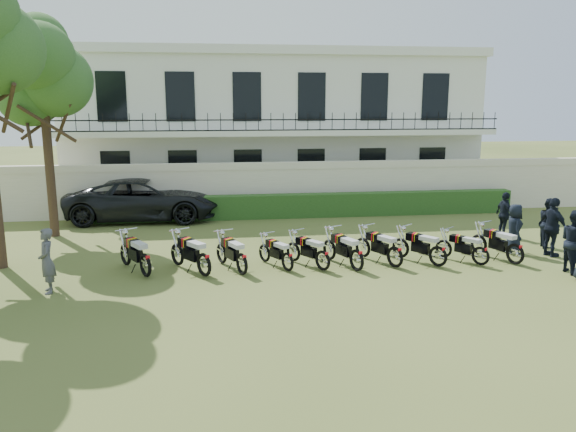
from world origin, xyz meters
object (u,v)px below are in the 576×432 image
at_px(tree_west_near, 43,72).
at_px(motorcycle_0, 145,260).
at_px(motorcycle_8, 481,251).
at_px(suv, 144,199).
at_px(motorcycle_6, 395,252).
at_px(officer_1, 575,241).
at_px(officer_2, 553,227).
at_px(officer_5, 505,215).
at_px(motorcycle_4, 323,256).
at_px(officer_4, 549,223).
at_px(inspector, 47,261).
at_px(motorcycle_3, 288,257).
at_px(motorcycle_7, 438,251).
at_px(motorcycle_9, 515,249).
at_px(motorcycle_1, 204,259).
at_px(motorcycle_5, 357,255).
at_px(motorcycle_2, 242,259).
at_px(officer_3, 514,229).

height_order(tree_west_near, motorcycle_0, tree_west_near).
xyz_separation_m(motorcycle_8, suv, (-10.84, 8.32, 0.41)).
distance_m(motorcycle_6, officer_1, 5.12).
relative_size(motorcycle_8, officer_2, 0.78).
bearing_deg(officer_5, officer_2, -179.60).
bearing_deg(motorcycle_4, officer_5, -9.04).
relative_size(motorcycle_6, officer_1, 0.98).
relative_size(tree_west_near, officer_5, 4.76).
height_order(officer_1, officer_4, officer_1).
distance_m(inspector, officer_4, 15.80).
bearing_deg(inspector, motorcycle_3, 80.92).
distance_m(motorcycle_0, motorcycle_7, 8.57).
relative_size(motorcycle_3, motorcycle_9, 0.83).
height_order(motorcycle_1, officer_4, officer_4).
height_order(motorcycle_1, motorcycle_7, motorcycle_1).
bearing_deg(motorcycle_4, officer_1, -41.68).
xyz_separation_m(motorcycle_4, motorcycle_8, (4.83, -0.12, -0.02)).
bearing_deg(officer_2, officer_4, -40.51).
bearing_deg(suv, motorcycle_8, -125.73).
bearing_deg(motorcycle_4, motorcycle_7, -34.27).
xyz_separation_m(motorcycle_3, officer_2, (8.62, 0.54, 0.51)).
relative_size(motorcycle_3, motorcycle_5, 0.83).
bearing_deg(motorcycle_3, officer_4, -18.40).
bearing_deg(motorcycle_2, suv, 90.08).
xyz_separation_m(motorcycle_5, motorcycle_9, (4.95, 0.03, -0.00)).
height_order(motorcycle_4, motorcycle_9, motorcycle_9).
bearing_deg(officer_1, officer_5, -2.21).
xyz_separation_m(tree_west_near, suv, (2.92, 2.54, -5.02)).
height_order(officer_3, officer_5, officer_5).
distance_m(motorcycle_0, motorcycle_4, 5.07).
relative_size(officer_2, officer_3, 1.17).
xyz_separation_m(motorcycle_6, suv, (-8.20, 8.20, 0.36)).
height_order(motorcycle_9, officer_1, officer_1).
distance_m(officer_1, officer_5, 4.41).
bearing_deg(motorcycle_7, motorcycle_4, 143.43).
bearing_deg(motorcycle_9, motorcycle_6, 154.46).
height_order(motorcycle_5, motorcycle_6, motorcycle_5).
bearing_deg(motorcycle_9, motorcycle_2, 156.74).
bearing_deg(tree_west_near, officer_4, -13.03).
bearing_deg(officer_4, motorcycle_8, 136.14).
relative_size(motorcycle_2, officer_3, 1.15).
bearing_deg(motorcycle_4, motorcycle_3, 142.21).
bearing_deg(tree_west_near, motorcycle_1, -46.50).
bearing_deg(officer_3, motorcycle_6, 117.97).
bearing_deg(suv, motorcycle_6, -133.19).
bearing_deg(motorcycle_2, motorcycle_9, -23.97).
distance_m(tree_west_near, inspector, 8.39).
distance_m(motorcycle_2, officer_1, 9.61).
distance_m(motorcycle_1, motorcycle_3, 2.42).
relative_size(motorcycle_7, suv, 0.27).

